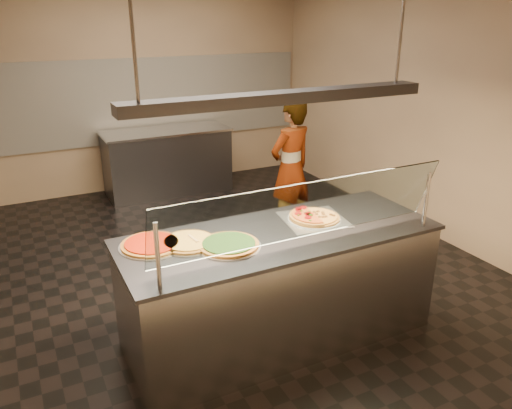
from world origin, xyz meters
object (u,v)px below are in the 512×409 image
half_pizza_pepperoni (304,218)px  prep_table (168,161)px  serving_counter (279,286)px  pizza_spinach (229,244)px  half_pizza_sausage (324,214)px  sneeze_guard (306,211)px  pizza_cheese (188,241)px  pizza_tomato (152,244)px  perforated_tray (314,219)px  worker (291,168)px  pizza_spatula (201,240)px  heat_lamp_housing (283,97)px

half_pizza_pepperoni → prep_table: (0.01, 3.75, -0.50)m
serving_counter → pizza_spinach: (-0.45, -0.05, 0.48)m
half_pizza_sausage → pizza_spinach: bearing=-171.2°
sneeze_guard → pizza_cheese: 0.89m
pizza_tomato → serving_counter: bearing=-12.7°
pizza_spinach → sneeze_guard: bearing=-33.5°
perforated_tray → pizza_spinach: (-0.82, -0.14, 0.01)m
half_pizza_pepperoni → worker: size_ratio=0.27×
pizza_spatula → worker: bearing=43.9°
half_pizza_sausage → pizza_spatula: 1.08m
serving_counter → half_pizza_pepperoni: size_ratio=5.70×
pizza_spinach → half_pizza_pepperoni: bearing=11.5°
pizza_cheese → prep_table: pizza_cheese is taller
prep_table → heat_lamp_housing: bearing=-94.1°
pizza_spinach → heat_lamp_housing: size_ratio=0.20×
half_pizza_sausage → worker: bearing=68.2°
pizza_cheese → pizza_tomato: size_ratio=0.93×
half_pizza_pepperoni → pizza_spatula: size_ratio=1.86×
pizza_spinach → pizza_cheese: pizza_spinach is taller
pizza_tomato → perforated_tray: bearing=-4.9°
pizza_tomato → heat_lamp_housing: size_ratio=0.20×
sneeze_guard → pizza_tomato: size_ratio=4.74×
pizza_cheese → half_pizza_pepperoni: bearing=-1.9°
prep_table → worker: (0.86, -2.08, 0.34)m
pizza_spinach → worker: 2.41m
pizza_spinach → pizza_tomato: 0.55m
sneeze_guard → pizza_spatula: (-0.61, 0.44, -0.27)m
pizza_spatula → heat_lamp_housing: (0.61, -0.09, 0.99)m
sneeze_guard → heat_lamp_housing: 0.80m
serving_counter → sneeze_guard: sneeze_guard is taller
serving_counter → perforated_tray: 0.60m
perforated_tray → pizza_spinach: 0.83m
heat_lamp_housing → worker: bearing=57.3°
half_pizza_pepperoni → pizza_tomato: (-1.21, 0.11, -0.02)m
serving_counter → half_pizza_sausage: half_pizza_sausage is taller
serving_counter → sneeze_guard: bearing=-90.0°
worker → heat_lamp_housing: 2.39m
sneeze_guard → serving_counter: bearing=90.0°
half_pizza_sausage → pizza_spatula: (-1.08, -0.00, 0.00)m
half_pizza_sausage → pizza_tomato: 1.41m
perforated_tray → pizza_cheese: (-1.06, 0.03, 0.01)m
pizza_tomato → prep_table: 3.87m
worker → heat_lamp_housing: bearing=43.0°
pizza_cheese → prep_table: (0.97, 3.72, -0.48)m
half_pizza_pepperoni → pizza_tomato: 1.22m
serving_counter → heat_lamp_housing: 1.48m
serving_counter → half_pizza_pepperoni: (0.27, 0.10, 0.50)m
pizza_spinach → pizza_tomato: size_ratio=1.00×
sneeze_guard → heat_lamp_housing: bearing=90.0°
serving_counter → sneeze_guard: size_ratio=1.11×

